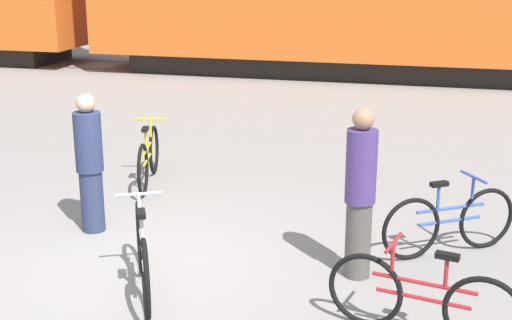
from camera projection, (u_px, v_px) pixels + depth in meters
The scene contains 9 objects.
ground_plane at pixel (141, 266), 7.67m from camera, with size 80.00×80.00×0.00m, color gray.
rail_near at pixel (322, 79), 18.83m from camera, with size 51.91×0.07×0.01m, color #4C4238.
rail_far at pixel (331, 70), 20.16m from camera, with size 51.91×0.07×0.01m, color #4C4238.
bicycle_yellow at pixel (149, 158), 10.29m from camera, with size 0.54×1.74×0.91m.
bicycle_silver at pixel (142, 254), 7.01m from camera, with size 0.84×1.63×0.94m.
bicycle_blue at pixel (450, 222), 7.90m from camera, with size 1.43×0.98×0.89m.
bicycle_maroon at pixel (422, 300), 6.16m from camera, with size 1.70×0.49×0.86m.
person_in_navy at pixel (90, 163), 8.43m from camera, with size 0.33×0.33×1.69m.
person_in_purple at pixel (360, 193), 7.20m from camera, with size 0.31×0.31×1.79m.
Camera 1 is at (2.96, -6.50, 3.27)m, focal length 50.00 mm.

